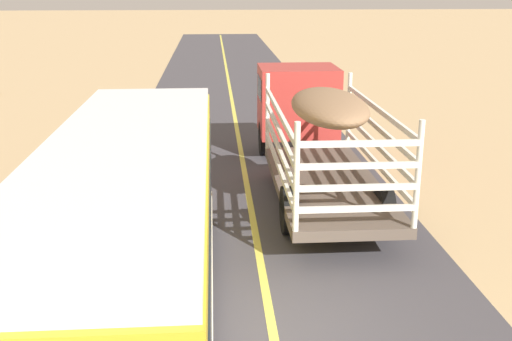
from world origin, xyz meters
TOP-DOWN VIEW (x-y plane):
  - ground_plane at (0.00, 0.00)m, footprint 240.00×240.00m
  - road_surface at (0.00, 0.00)m, footprint 8.00×120.00m
  - road_centre_line at (0.00, 0.00)m, footprint 0.16×117.60m
  - livestock_truck at (1.85, 8.86)m, footprint 2.53×9.70m
  - bus at (-2.24, 0.34)m, footprint 2.54×10.00m

SIDE VIEW (x-z plane):
  - ground_plane at x=0.00m, z-range 0.00..0.00m
  - road_surface at x=0.00m, z-range 0.00..0.02m
  - road_centre_line at x=0.00m, z-range 0.02..0.02m
  - bus at x=-2.24m, z-range 0.14..3.35m
  - livestock_truck at x=1.85m, z-range 0.28..3.30m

